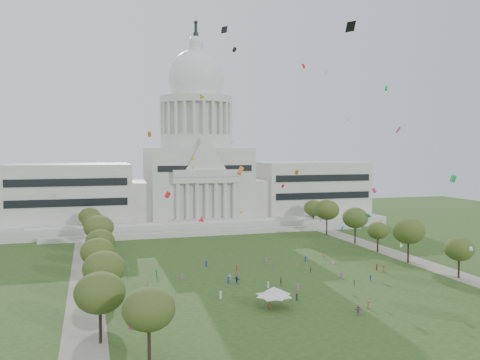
# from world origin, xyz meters

# --- Properties ---
(ground) EXTENTS (400.00, 400.00, 0.00)m
(ground) POSITION_xyz_m (0.00, 0.00, 0.00)
(ground) COLOR #2C481B
(ground) RESTS_ON ground
(capitol) EXTENTS (160.00, 64.50, 91.30)m
(capitol) POSITION_xyz_m (0.00, 113.59, 22.30)
(capitol) COLOR beige
(capitol) RESTS_ON ground
(path_left) EXTENTS (8.00, 160.00, 0.04)m
(path_left) POSITION_xyz_m (-48.00, 30.00, 0.02)
(path_left) COLOR gray
(path_left) RESTS_ON ground
(path_right) EXTENTS (8.00, 160.00, 0.04)m
(path_right) POSITION_xyz_m (48.00, 30.00, 0.02)
(path_right) COLOR gray
(path_right) RESTS_ON ground
(row_tree_l_0) EXTENTS (8.85, 8.85, 12.59)m
(row_tree_l_0) POSITION_xyz_m (-45.26, -21.68, 8.95)
(row_tree_l_0) COLOR black
(row_tree_l_0) RESTS_ON ground
(row_tree_l_1) EXTENTS (8.86, 8.86, 12.59)m
(row_tree_l_1) POSITION_xyz_m (-44.07, -2.96, 8.95)
(row_tree_l_1) COLOR black
(row_tree_l_1) RESTS_ON ground
(row_tree_r_1) EXTENTS (7.58, 7.58, 10.78)m
(row_tree_r_1) POSITION_xyz_m (46.22, -1.75, 7.66)
(row_tree_r_1) COLOR black
(row_tree_r_1) RESTS_ON ground
(row_tree_l_2) EXTENTS (8.42, 8.42, 11.97)m
(row_tree_l_2) POSITION_xyz_m (-45.04, 17.30, 8.51)
(row_tree_l_2) COLOR black
(row_tree_l_2) RESTS_ON ground
(row_tree_r_2) EXTENTS (9.55, 9.55, 13.58)m
(row_tree_r_2) POSITION_xyz_m (44.17, 17.44, 9.66)
(row_tree_r_2) COLOR black
(row_tree_r_2) RESTS_ON ground
(row_tree_l_3) EXTENTS (8.12, 8.12, 11.55)m
(row_tree_l_3) POSITION_xyz_m (-44.09, 33.92, 8.21)
(row_tree_l_3) COLOR black
(row_tree_l_3) RESTS_ON ground
(row_tree_r_3) EXTENTS (7.01, 7.01, 9.98)m
(row_tree_r_3) POSITION_xyz_m (44.40, 34.48, 7.08)
(row_tree_r_3) COLOR black
(row_tree_r_3) RESTS_ON ground
(row_tree_l_4) EXTENTS (9.29, 9.29, 13.21)m
(row_tree_l_4) POSITION_xyz_m (-44.08, 52.42, 9.39)
(row_tree_l_4) COLOR black
(row_tree_l_4) RESTS_ON ground
(row_tree_r_4) EXTENTS (9.19, 9.19, 13.06)m
(row_tree_r_4) POSITION_xyz_m (44.76, 50.04, 9.29)
(row_tree_r_4) COLOR black
(row_tree_r_4) RESTS_ON ground
(row_tree_l_5) EXTENTS (8.33, 8.33, 11.85)m
(row_tree_l_5) POSITION_xyz_m (-45.22, 71.01, 8.42)
(row_tree_l_5) COLOR black
(row_tree_l_5) RESTS_ON ground
(row_tree_r_5) EXTENTS (9.82, 9.82, 13.96)m
(row_tree_r_5) POSITION_xyz_m (43.49, 70.19, 9.93)
(row_tree_r_5) COLOR black
(row_tree_r_5) RESTS_ON ground
(row_tree_l_6) EXTENTS (8.19, 8.19, 11.64)m
(row_tree_l_6) POSITION_xyz_m (-46.87, 89.14, 8.27)
(row_tree_l_6) COLOR black
(row_tree_l_6) RESTS_ON ground
(row_tree_r_6) EXTENTS (8.42, 8.42, 11.97)m
(row_tree_r_6) POSITION_xyz_m (45.96, 88.13, 8.51)
(row_tree_r_6) COLOR black
(row_tree_r_6) RESTS_ON ground
(near_tree_0) EXTENTS (8.47, 8.47, 12.04)m
(near_tree_0) POSITION_xyz_m (-38.00, -32.00, 8.56)
(near_tree_0) COLOR black
(near_tree_0) RESTS_ON ground
(event_tent) EXTENTS (8.90, 8.90, 4.59)m
(event_tent) POSITION_xyz_m (-9.26, -11.30, 3.56)
(event_tent) COLOR #4C4C4C
(event_tent) RESTS_ON ground
(person_0) EXTENTS (1.04, 1.11, 1.91)m
(person_0) POSITION_xyz_m (30.96, 9.68, 0.95)
(person_0) COLOR olive
(person_0) RESTS_ON ground
(person_2) EXTENTS (1.00, 0.81, 1.77)m
(person_2) POSITION_xyz_m (30.22, 11.82, 0.88)
(person_2) COLOR #B21E1E
(person_2) RESTS_ON ground
(person_3) EXTENTS (0.68, 1.18, 1.76)m
(person_3) POSITION_xyz_m (15.80, -1.07, 0.88)
(person_3) COLOR #4C4C51
(person_3) RESTS_ON ground
(person_4) EXTENTS (1.02, 1.32, 1.99)m
(person_4) POSITION_xyz_m (-1.40, 4.65, 0.99)
(person_4) COLOR #4C4C51
(person_4) RESTS_ON ground
(person_5) EXTENTS (1.63, 1.99, 2.03)m
(person_5) POSITION_xyz_m (-11.37, 9.65, 1.01)
(person_5) COLOR navy
(person_5) RESTS_ON ground
(person_6) EXTENTS (0.62, 0.88, 1.71)m
(person_6) POSITION_xyz_m (9.88, -17.68, 0.86)
(person_6) COLOR olive
(person_6) RESTS_ON ground
(person_7) EXTENTS (0.66, 0.62, 1.46)m
(person_7) POSITION_xyz_m (-10.63, -12.49, 0.73)
(person_7) COLOR #B21E1E
(person_7) RESTS_ON ground
(person_8) EXTENTS (0.83, 0.51, 1.70)m
(person_8) POSITION_xyz_m (-11.94, 14.08, 0.85)
(person_8) COLOR silver
(person_8) RESTS_ON ground
(person_9) EXTENTS (1.11, 0.92, 1.52)m
(person_9) POSITION_xyz_m (22.49, 2.38, 0.76)
(person_9) COLOR navy
(person_9) RESTS_ON ground
(person_10) EXTENTS (0.79, 1.02, 1.53)m
(person_10) POSITION_xyz_m (11.33, 14.82, 0.77)
(person_10) COLOR navy
(person_10) RESTS_ON ground
(person_11) EXTENTS (1.91, 1.49, 1.93)m
(person_11) POSITION_xyz_m (5.67, -20.84, 0.97)
(person_11) COLOR #994C8C
(person_11) RESTS_ON ground
(distant_crowd) EXTENTS (62.34, 38.95, 1.94)m
(distant_crowd) POSITION_xyz_m (-13.61, 14.75, 0.88)
(distant_crowd) COLOR olive
(distant_crowd) RESTS_ON ground
(kite_swarm) EXTENTS (76.46, 105.22, 63.93)m
(kite_swarm) POSITION_xyz_m (-0.72, 6.99, 29.70)
(kite_swarm) COLOR white
(kite_swarm) RESTS_ON ground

